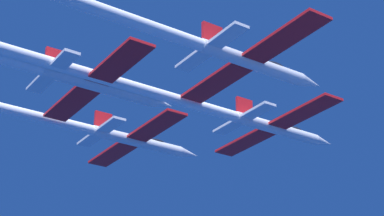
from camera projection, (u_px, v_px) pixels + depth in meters
The scene contains 2 objects.
jet_lead at pixel (162, 95), 55.87m from camera, with size 15.95×47.06×2.64m.
jet_right_wing at pixel (76, 1), 43.49m from camera, with size 15.95×52.04×2.64m.
Camera 1 is at (43.39, -38.24, -25.17)m, focal length 61.71 mm.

